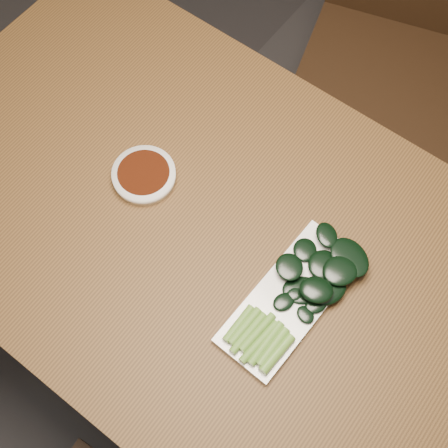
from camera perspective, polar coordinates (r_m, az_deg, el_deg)
ground at (r=1.89m, az=-0.06°, el=-10.55°), size 6.00×6.00×0.00m
table at (r=1.24m, az=-0.10°, el=-2.60°), size 1.40×0.80×0.75m
chair_far at (r=1.84m, az=15.37°, el=15.62°), size 0.57×0.57×0.89m
sauce_bowl at (r=1.23m, az=-7.32°, el=4.44°), size 0.12×0.12×0.03m
serving_plate at (r=1.13m, az=6.07°, el=-6.81°), size 0.13×0.30×0.01m
gai_lan at (r=1.12m, az=7.58°, el=-6.17°), size 0.16×0.31×0.03m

